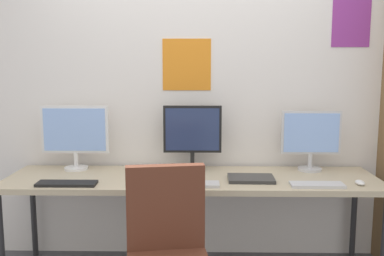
{
  "coord_description": "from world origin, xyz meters",
  "views": [
    {
      "loc": [
        0.06,
        -2.45,
        1.54
      ],
      "look_at": [
        0.0,
        0.65,
        1.09
      ],
      "focal_mm": 40.6,
      "sensor_mm": 36.0,
      "label": 1
    }
  ],
  "objects_px": {
    "keyboard_left": "(67,184)",
    "keyboard_center": "(191,184)",
    "computer_mouse": "(360,183)",
    "laptop_closed": "(251,179)",
    "monitor_left": "(75,133)",
    "monitor_center": "(192,134)",
    "keyboard_right": "(317,185)",
    "desk": "(192,183)",
    "monitor_right": "(311,137)"
  },
  "relations": [
    {
      "from": "laptop_closed",
      "to": "monitor_center",
      "type": "bearing_deg",
      "value": 145.58
    },
    {
      "from": "desk",
      "to": "monitor_right",
      "type": "distance_m",
      "value": 0.97
    },
    {
      "from": "computer_mouse",
      "to": "laptop_closed",
      "type": "bearing_deg",
      "value": 171.76
    },
    {
      "from": "monitor_right",
      "to": "keyboard_center",
      "type": "relative_size",
      "value": 1.21
    },
    {
      "from": "keyboard_center",
      "to": "laptop_closed",
      "type": "distance_m",
      "value": 0.44
    },
    {
      "from": "desk",
      "to": "monitor_left",
      "type": "xyz_separation_m",
      "value": [
        -0.9,
        0.21,
        0.33
      ]
    },
    {
      "from": "monitor_left",
      "to": "monitor_center",
      "type": "distance_m",
      "value": 0.9
    },
    {
      "from": "laptop_closed",
      "to": "computer_mouse",
      "type": "bearing_deg",
      "value": -7.18
    },
    {
      "from": "desk",
      "to": "computer_mouse",
      "type": "xyz_separation_m",
      "value": [
        1.14,
        -0.19,
        0.06
      ]
    },
    {
      "from": "monitor_right",
      "to": "keyboard_right",
      "type": "distance_m",
      "value": 0.51
    },
    {
      "from": "monitor_left",
      "to": "monitor_right",
      "type": "relative_size",
      "value": 1.12
    },
    {
      "from": "keyboard_right",
      "to": "computer_mouse",
      "type": "distance_m",
      "value": 0.3
    },
    {
      "from": "monitor_right",
      "to": "keyboard_right",
      "type": "relative_size",
      "value": 1.29
    },
    {
      "from": "desk",
      "to": "computer_mouse",
      "type": "relative_size",
      "value": 27.82
    },
    {
      "from": "desk",
      "to": "keyboard_left",
      "type": "bearing_deg",
      "value": -164.69
    },
    {
      "from": "monitor_left",
      "to": "desk",
      "type": "bearing_deg",
      "value": -13.27
    },
    {
      "from": "desk",
      "to": "monitor_right",
      "type": "relative_size",
      "value": 5.84
    },
    {
      "from": "keyboard_right",
      "to": "monitor_center",
      "type": "bearing_deg",
      "value": 152.23
    },
    {
      "from": "monitor_left",
      "to": "keyboard_center",
      "type": "distance_m",
      "value": 1.04
    },
    {
      "from": "desk",
      "to": "monitor_left",
      "type": "relative_size",
      "value": 5.19
    },
    {
      "from": "desk",
      "to": "laptop_closed",
      "type": "relative_size",
      "value": 8.35
    },
    {
      "from": "monitor_right",
      "to": "keyboard_left",
      "type": "distance_m",
      "value": 1.81
    },
    {
      "from": "keyboard_center",
      "to": "computer_mouse",
      "type": "relative_size",
      "value": 3.93
    },
    {
      "from": "monitor_left",
      "to": "keyboard_left",
      "type": "relative_size",
      "value": 1.29
    },
    {
      "from": "desk",
      "to": "keyboard_center",
      "type": "bearing_deg",
      "value": -90.0
    },
    {
      "from": "monitor_left",
      "to": "monitor_right",
      "type": "height_order",
      "value": "monitor_left"
    },
    {
      "from": "keyboard_left",
      "to": "monitor_center",
      "type": "bearing_deg",
      "value": 27.77
    },
    {
      "from": "desk",
      "to": "monitor_left",
      "type": "height_order",
      "value": "monitor_left"
    },
    {
      "from": "keyboard_center",
      "to": "monitor_left",
      "type": "bearing_deg",
      "value": 153.83
    },
    {
      "from": "monitor_left",
      "to": "keyboard_center",
      "type": "bearing_deg",
      "value": -26.17
    },
    {
      "from": "keyboard_right",
      "to": "computer_mouse",
      "type": "relative_size",
      "value": 3.69
    },
    {
      "from": "monitor_center",
      "to": "keyboard_left",
      "type": "distance_m",
      "value": 0.99
    },
    {
      "from": "monitor_left",
      "to": "laptop_closed",
      "type": "xyz_separation_m",
      "value": [
        1.32,
        -0.3,
        -0.27
      ]
    },
    {
      "from": "laptop_closed",
      "to": "monitor_right",
      "type": "bearing_deg",
      "value": 32.63
    },
    {
      "from": "desk",
      "to": "monitor_center",
      "type": "xyz_separation_m",
      "value": [
        0.0,
        0.21,
        0.33
      ]
    },
    {
      "from": "keyboard_center",
      "to": "keyboard_right",
      "type": "xyz_separation_m",
      "value": [
        0.84,
        0.0,
        0.0
      ]
    },
    {
      "from": "monitor_left",
      "to": "laptop_closed",
      "type": "distance_m",
      "value": 1.38
    },
    {
      "from": "monitor_right",
      "to": "keyboard_right",
      "type": "bearing_deg",
      "value": -97.73
    },
    {
      "from": "monitor_left",
      "to": "keyboard_left",
      "type": "xyz_separation_m",
      "value": [
        0.06,
        -0.44,
        -0.27
      ]
    },
    {
      "from": "desk",
      "to": "monitor_right",
      "type": "xyz_separation_m",
      "value": [
        0.9,
        0.21,
        0.3
      ]
    },
    {
      "from": "monitor_right",
      "to": "computer_mouse",
      "type": "distance_m",
      "value": 0.53
    },
    {
      "from": "keyboard_left",
      "to": "keyboard_right",
      "type": "xyz_separation_m",
      "value": [
        1.68,
        0.0,
        0.0
      ]
    },
    {
      "from": "monitor_left",
      "to": "keyboard_right",
      "type": "relative_size",
      "value": 1.45
    },
    {
      "from": "keyboard_left",
      "to": "keyboard_center",
      "type": "height_order",
      "value": "same"
    },
    {
      "from": "computer_mouse",
      "to": "monitor_right",
      "type": "bearing_deg",
      "value": 120.72
    },
    {
      "from": "monitor_left",
      "to": "laptop_closed",
      "type": "height_order",
      "value": "monitor_left"
    },
    {
      "from": "monitor_left",
      "to": "monitor_center",
      "type": "relative_size",
      "value": 1.04
    },
    {
      "from": "monitor_left",
      "to": "computer_mouse",
      "type": "height_order",
      "value": "monitor_left"
    },
    {
      "from": "monitor_left",
      "to": "computer_mouse",
      "type": "relative_size",
      "value": 5.36
    },
    {
      "from": "desk",
      "to": "laptop_closed",
      "type": "xyz_separation_m",
      "value": [
        0.42,
        -0.08,
        0.06
      ]
    }
  ]
}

